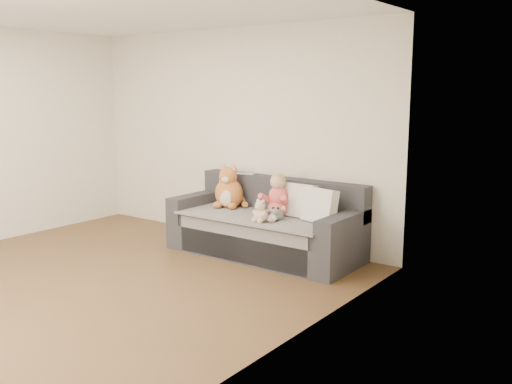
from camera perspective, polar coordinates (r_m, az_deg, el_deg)
room_shell at (r=5.67m, az=-15.41°, el=4.24°), size 5.00×5.00×5.00m
sofa at (r=6.47m, az=1.00°, el=-3.60°), size 2.20×0.94×0.85m
cushion_left at (r=6.95m, az=-1.91°, el=0.37°), size 0.46×0.32×0.40m
cushion_right_back at (r=6.27m, az=4.29°, el=-0.84°), size 0.41×0.20×0.38m
cushion_right_front at (r=6.01m, az=6.39°, el=-1.36°), size 0.43×0.26×0.38m
toddler at (r=6.27m, az=2.05°, el=-0.64°), size 0.34×0.49×0.48m
plush_cat at (r=6.78m, az=-2.75°, el=0.13°), size 0.43×0.42×0.54m
teddy_bear at (r=6.01m, az=0.41°, el=-2.10°), size 0.20×0.15×0.25m
plush_cow at (r=6.11m, az=2.09°, el=-2.25°), size 0.13×0.19×0.16m
sippy_cup at (r=6.19m, az=1.27°, el=-2.14°), size 0.09×0.08×0.11m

